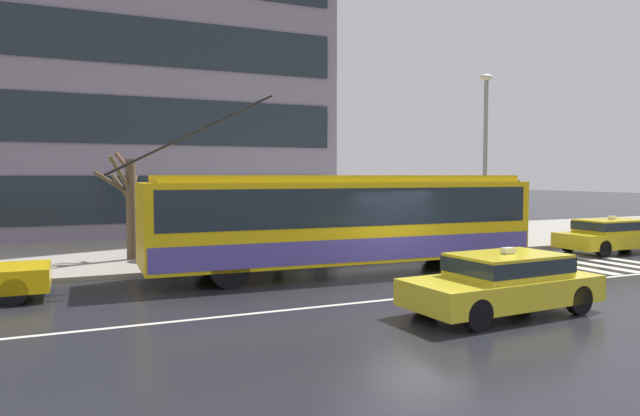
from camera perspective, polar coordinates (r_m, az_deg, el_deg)
name	(u,v)px	position (r m, az deg, el deg)	size (l,w,h in m)	color
ground_plane	(419,285)	(15.63, 9.75, -7.56)	(160.00, 160.00, 0.00)	#212228
sidewalk_slab	(292,245)	(23.77, -2.80, -3.65)	(80.00, 10.00, 0.14)	gray
crosswalk_stripe_edge_near	(561,264)	(20.54, 22.74, -5.17)	(0.44, 4.40, 0.01)	beige
crosswalk_stripe_inner_a	(581,263)	(21.20, 24.41, -4.95)	(0.44, 4.40, 0.01)	beige
crosswalk_stripe_center	(600,261)	(21.88, 25.98, -4.74)	(0.44, 4.40, 0.01)	beige
crosswalk_stripe_inner_b	(618,259)	(22.57, 27.45, -4.54)	(0.44, 4.40, 0.01)	beige
lane_centre_line	(446,294)	(14.67, 12.39, -8.29)	(72.00, 0.14, 0.01)	silver
trolleybus	(344,219)	(17.25, 2.43, -1.10)	(12.63, 2.99, 5.13)	yellow
taxi_ahead_of_bus	(614,234)	(24.46, 27.09, -2.31)	(4.68, 1.80, 1.39)	yellow
taxi_oncoming_near	(504,280)	(12.83, 17.74, -6.85)	(4.34, 2.05, 1.39)	yellow
bus_shelter	(266,202)	(19.69, -5.33, 0.55)	(4.08, 1.71, 2.47)	gray
pedestrian_at_shelter	(174,212)	(19.84, -14.27, -0.39)	(1.35, 1.35, 1.94)	black
pedestrian_approaching_curb	(219,229)	(19.76, -9.98, -2.07)	(0.41, 0.41, 1.64)	black
pedestrian_walking_past	(248,209)	(20.91, -7.16, -0.14)	(1.30, 1.30, 1.98)	#594751
pedestrian_waiting_by_pole	(275,211)	(19.00, -4.45, -0.30)	(1.30, 1.30, 1.98)	black
street_lamp	(485,146)	(22.89, 16.07, 5.96)	(0.60, 0.32, 6.61)	gray
street_tree_bare	(129,201)	(19.97, -18.43, 0.62)	(1.48, 1.40, 3.57)	brown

